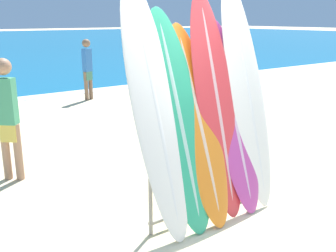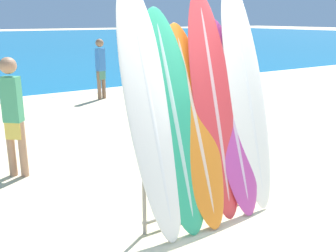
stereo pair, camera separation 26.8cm
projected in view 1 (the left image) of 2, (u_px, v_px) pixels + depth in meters
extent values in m
plane|color=beige|center=(259.00, 240.00, 3.92)|extent=(160.00, 160.00, 0.00)
cube|color=white|center=(16.00, 99.00, 10.65)|extent=(120.00, 0.60, 0.01)
cylinder|color=gray|center=(150.00, 197.00, 3.91)|extent=(0.04, 0.04, 0.83)
cylinder|color=gray|center=(259.00, 164.00, 4.81)|extent=(0.04, 0.04, 0.83)
cylinder|color=gray|center=(211.00, 145.00, 4.25)|extent=(1.63, 0.04, 0.04)
cylinder|color=gray|center=(209.00, 203.00, 4.44)|extent=(1.63, 0.04, 0.04)
ellipsoid|color=silver|center=(155.00, 108.00, 3.86)|extent=(0.51, 0.97, 2.57)
ellipsoid|color=silver|center=(155.00, 108.00, 3.86)|extent=(0.09, 0.94, 2.47)
ellipsoid|color=#289E70|center=(179.00, 120.00, 4.01)|extent=(0.59, 0.87, 2.27)
ellipsoid|color=#9AC3B3|center=(179.00, 120.00, 4.01)|extent=(0.11, 0.84, 2.18)
ellipsoid|color=orange|center=(198.00, 124.00, 4.16)|extent=(0.53, 0.89, 2.11)
ellipsoid|color=beige|center=(198.00, 124.00, 4.16)|extent=(0.10, 0.86, 2.03)
ellipsoid|color=red|center=(217.00, 105.00, 4.30)|extent=(0.54, 0.75, 2.44)
ellipsoid|color=#D59E9F|center=(217.00, 105.00, 4.30)|extent=(0.10, 0.73, 2.34)
ellipsoid|color=#B23D8E|center=(233.00, 115.00, 4.45)|extent=(0.54, 0.83, 2.15)
ellipsoid|color=#CAA1BE|center=(233.00, 115.00, 4.45)|extent=(0.10, 0.80, 2.06)
ellipsoid|color=silver|center=(247.00, 92.00, 4.56)|extent=(0.53, 0.87, 2.61)
ellipsoid|color=silver|center=(247.00, 92.00, 4.56)|extent=(0.09, 0.85, 2.51)
cylinder|color=#A87A5B|center=(18.00, 152.00, 5.30)|extent=(0.11, 0.11, 0.78)
cylinder|color=#A87A5B|center=(6.00, 152.00, 5.31)|extent=(0.11, 0.11, 0.78)
cube|color=gold|center=(10.00, 132.00, 5.23)|extent=(0.26, 0.25, 0.23)
cube|color=#42996B|center=(6.00, 101.00, 5.12)|extent=(0.28, 0.27, 0.61)
sphere|color=#A87A5B|center=(2.00, 67.00, 5.00)|extent=(0.22, 0.22, 0.22)
cylinder|color=#846047|center=(91.00, 85.00, 10.61)|extent=(0.11, 0.11, 0.76)
cylinder|color=#846047|center=(86.00, 86.00, 10.47)|extent=(0.11, 0.11, 0.76)
cube|color=#478466|center=(88.00, 76.00, 10.47)|extent=(0.25, 0.20, 0.23)
cube|color=#3370BC|center=(87.00, 60.00, 10.36)|extent=(0.27, 0.22, 0.60)
sphere|color=#846047|center=(86.00, 43.00, 10.24)|extent=(0.22, 0.22, 0.22)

